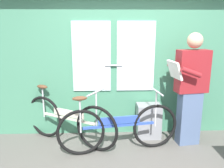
{
  "coord_description": "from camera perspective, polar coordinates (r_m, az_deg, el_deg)",
  "views": [
    {
      "loc": [
        -0.37,
        -2.54,
        1.76
      ],
      "look_at": [
        -0.24,
        0.72,
        0.95
      ],
      "focal_mm": 37.33,
      "sensor_mm": 36.0,
      "label": 1
    }
  ],
  "objects": [
    {
      "name": "bicycle_leaning_behind",
      "position": [
        3.37,
        1.58,
        -10.65
      ],
      "size": [
        1.74,
        0.47,
        0.88
      ],
      "rotation": [
        0.0,
        0.0,
        0.16
      ],
      "color": "black",
      "rests_on": "ground_plane"
    },
    {
      "name": "train_door_wall",
      "position": [
        3.77,
        3.33,
        5.13
      ],
      "size": [
        4.7,
        0.28,
        2.28
      ],
      "color": "#427F60",
      "rests_on": "ground_plane"
    },
    {
      "name": "bicycle_near_door",
      "position": [
        3.65,
        -10.63,
        -8.81
      ],
      "size": [
        1.48,
        0.88,
        0.9
      ],
      "rotation": [
        0.0,
        0.0,
        -0.52
      ],
      "color": "black",
      "rests_on": "ground_plane"
    },
    {
      "name": "passenger_reading_newspaper",
      "position": [
        3.61,
        18.67,
        -0.83
      ],
      "size": [
        0.6,
        0.53,
        1.68
      ],
      "rotation": [
        0.0,
        0.0,
        3.29
      ],
      "color": "slate",
      "rests_on": "ground_plane"
    },
    {
      "name": "trash_bin_by_wall",
      "position": [
        3.87,
        8.91,
        -8.87
      ],
      "size": [
        0.38,
        0.28,
        0.55
      ],
      "primitive_type": "cube",
      "color": "gray",
      "rests_on": "ground_plane"
    }
  ]
}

